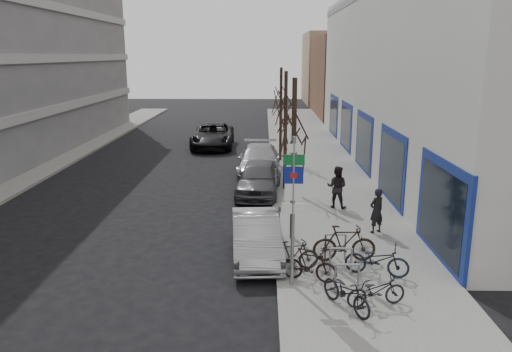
{
  "coord_description": "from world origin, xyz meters",
  "views": [
    {
      "loc": [
        1.64,
        -12.45,
        6.2
      ],
      "look_at": [
        1.36,
        4.78,
        2.0
      ],
      "focal_mm": 35.0,
      "sensor_mm": 36.0,
      "label": 1
    }
  ],
  "objects_px": {
    "tree_mid": "(286,103)",
    "bike_near_left": "(347,289)",
    "bike_near_right": "(309,265)",
    "bike_far_inner": "(344,243)",
    "parked_car_front": "(256,236)",
    "lane_car": "(213,135)",
    "bike_rack": "(341,258)",
    "bike_far_curb": "(376,288)",
    "bike_mid_curb": "(377,257)",
    "parked_car_back": "(259,161)",
    "pedestrian_near": "(377,211)",
    "parked_car_mid": "(259,178)",
    "meter_mid": "(276,180)",
    "tree_near": "(294,122)",
    "highway_sign_pole": "(293,203)",
    "meter_back": "(273,155)",
    "meter_front": "(279,221)",
    "pedestrian_far": "(337,187)",
    "tree_far": "(281,92)",
    "bike_mid_inner": "(293,255)"
  },
  "relations": [
    {
      "from": "highway_sign_pole",
      "to": "bike_near_right",
      "type": "height_order",
      "value": "highway_sign_pole"
    },
    {
      "from": "tree_mid",
      "to": "meter_front",
      "type": "bearing_deg",
      "value": -93.68
    },
    {
      "from": "tree_mid",
      "to": "parked_car_front",
      "type": "distance_m",
      "value": 8.59
    },
    {
      "from": "bike_rack",
      "to": "parked_car_mid",
      "type": "bearing_deg",
      "value": 105.24
    },
    {
      "from": "bike_rack",
      "to": "tree_mid",
      "type": "relative_size",
      "value": 0.41
    },
    {
      "from": "bike_far_inner",
      "to": "lane_car",
      "type": "xyz_separation_m",
      "value": [
        -5.93,
        19.74,
        0.09
      ]
    },
    {
      "from": "highway_sign_pole",
      "to": "parked_car_mid",
      "type": "height_order",
      "value": "highway_sign_pole"
    },
    {
      "from": "meter_back",
      "to": "pedestrian_far",
      "type": "relative_size",
      "value": 0.73
    },
    {
      "from": "bike_near_right",
      "to": "meter_mid",
      "type": "bearing_deg",
      "value": 23.19
    },
    {
      "from": "bike_near_right",
      "to": "bike_far_inner",
      "type": "relative_size",
      "value": 0.82
    },
    {
      "from": "tree_mid",
      "to": "parked_car_back",
      "type": "bearing_deg",
      "value": 111.47
    },
    {
      "from": "meter_front",
      "to": "bike_far_inner",
      "type": "distance_m",
      "value": 2.38
    },
    {
      "from": "bike_near_right",
      "to": "bike_far_inner",
      "type": "bearing_deg",
      "value": -22.43
    },
    {
      "from": "bike_far_curb",
      "to": "parked_car_front",
      "type": "distance_m",
      "value": 4.52
    },
    {
      "from": "tree_near",
      "to": "bike_mid_curb",
      "type": "xyz_separation_m",
      "value": [
        2.22,
        -2.89,
        -3.41
      ]
    },
    {
      "from": "meter_back",
      "to": "bike_far_curb",
      "type": "distance_m",
      "value": 15.33
    },
    {
      "from": "bike_far_inner",
      "to": "pedestrian_near",
      "type": "distance_m",
      "value": 2.95
    },
    {
      "from": "bike_mid_curb",
      "to": "parked_car_back",
      "type": "relative_size",
      "value": 0.33
    },
    {
      "from": "tree_near",
      "to": "meter_mid",
      "type": "relative_size",
      "value": 4.33
    },
    {
      "from": "highway_sign_pole",
      "to": "bike_rack",
      "type": "xyz_separation_m",
      "value": [
        1.4,
        0.61,
        -1.8
      ]
    },
    {
      "from": "tree_mid",
      "to": "bike_near_left",
      "type": "bearing_deg",
      "value": -84.66
    },
    {
      "from": "meter_mid",
      "to": "bike_mid_curb",
      "type": "distance_m",
      "value": 8.33
    },
    {
      "from": "bike_mid_curb",
      "to": "pedestrian_near",
      "type": "height_order",
      "value": "pedestrian_near"
    },
    {
      "from": "highway_sign_pole",
      "to": "meter_mid",
      "type": "height_order",
      "value": "highway_sign_pole"
    },
    {
      "from": "bike_near_right",
      "to": "tree_far",
      "type": "bearing_deg",
      "value": 19.12
    },
    {
      "from": "bike_near_right",
      "to": "pedestrian_near",
      "type": "xyz_separation_m",
      "value": [
        2.66,
        3.89,
        0.32
      ]
    },
    {
      "from": "bike_near_left",
      "to": "bike_mid_curb",
      "type": "relative_size",
      "value": 0.95
    },
    {
      "from": "bike_mid_curb",
      "to": "pedestrian_near",
      "type": "bearing_deg",
      "value": 4.59
    },
    {
      "from": "meter_front",
      "to": "bike_mid_curb",
      "type": "bearing_deg",
      "value": -41.87
    },
    {
      "from": "bike_mid_curb",
      "to": "parked_car_front",
      "type": "relative_size",
      "value": 0.43
    },
    {
      "from": "tree_far",
      "to": "pedestrian_far",
      "type": "height_order",
      "value": "tree_far"
    },
    {
      "from": "bike_mid_curb",
      "to": "parked_car_back",
      "type": "bearing_deg",
      "value": 31.76
    },
    {
      "from": "tree_mid",
      "to": "tree_near",
      "type": "bearing_deg",
      "value": -90.0
    },
    {
      "from": "bike_mid_inner",
      "to": "parked_car_front",
      "type": "bearing_deg",
      "value": 24.14
    },
    {
      "from": "tree_near",
      "to": "parked_car_back",
      "type": "xyz_separation_m",
      "value": [
        -1.2,
        9.55,
        -3.32
      ]
    },
    {
      "from": "tree_far",
      "to": "pedestrian_near",
      "type": "xyz_separation_m",
      "value": [
        2.95,
        -12.4,
        -3.16
      ]
    },
    {
      "from": "meter_front",
      "to": "bike_far_curb",
      "type": "distance_m",
      "value": 4.74
    },
    {
      "from": "bike_far_curb",
      "to": "pedestrian_far",
      "type": "bearing_deg",
      "value": -15.28
    },
    {
      "from": "meter_back",
      "to": "bike_near_right",
      "type": "height_order",
      "value": "meter_back"
    },
    {
      "from": "tree_mid",
      "to": "meter_back",
      "type": "bearing_deg",
      "value": 96.42
    },
    {
      "from": "parked_car_front",
      "to": "meter_back",
      "type": "bearing_deg",
      "value": 82.15
    },
    {
      "from": "parked_car_front",
      "to": "lane_car",
      "type": "distance_m",
      "value": 19.38
    },
    {
      "from": "bike_far_curb",
      "to": "parked_car_back",
      "type": "xyz_separation_m",
      "value": [
        -3.01,
        14.21,
        0.16
      ]
    },
    {
      "from": "tree_near",
      "to": "bike_mid_curb",
      "type": "relative_size",
      "value": 3.09
    },
    {
      "from": "bike_mid_curb",
      "to": "parked_car_back",
      "type": "distance_m",
      "value": 12.9
    },
    {
      "from": "tree_mid",
      "to": "bike_near_right",
      "type": "xyz_separation_m",
      "value": [
        0.29,
        -9.78,
        -3.48
      ]
    },
    {
      "from": "bike_rack",
      "to": "bike_far_curb",
      "type": "xyz_separation_m",
      "value": [
        0.61,
        -1.75,
        -0.04
      ]
    },
    {
      "from": "pedestrian_far",
      "to": "lane_car",
      "type": "bearing_deg",
      "value": -45.45
    },
    {
      "from": "bike_rack",
      "to": "bike_mid_curb",
      "type": "distance_m",
      "value": 1.02
    },
    {
      "from": "meter_back",
      "to": "bike_mid_curb",
      "type": "xyz_separation_m",
      "value": [
        2.67,
        -13.39,
        -0.22
      ]
    }
  ]
}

